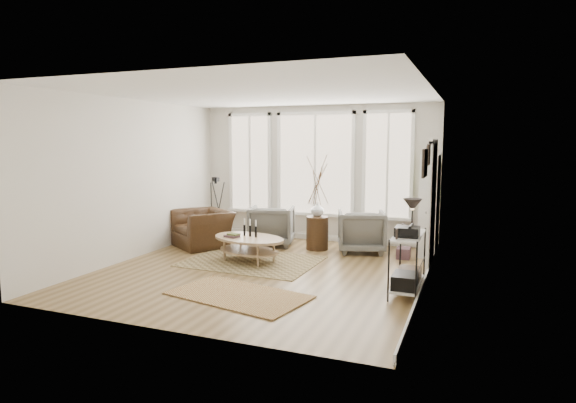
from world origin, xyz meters
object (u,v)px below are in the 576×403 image
at_px(coffee_table, 248,243).
at_px(side_table, 317,205).
at_px(bookcase, 429,204).
at_px(accent_chair, 202,228).
at_px(armchair_left, 272,225).
at_px(armchair_right, 361,231).
at_px(low_shelf, 408,257).

relative_size(coffee_table, side_table, 0.86).
distance_m(bookcase, accent_chair, 4.52).
xyz_separation_m(coffee_table, accent_chair, (-1.44, 0.81, 0.02)).
distance_m(armchair_left, side_table, 1.11).
height_order(coffee_table, armchair_right, armchair_right).
relative_size(coffee_table, accent_chair, 1.39).
xyz_separation_m(armchair_left, side_table, (1.01, -0.05, 0.48)).
distance_m(coffee_table, accent_chair, 1.66).
relative_size(low_shelf, coffee_table, 0.82).
xyz_separation_m(low_shelf, armchair_left, (-3.05, 2.19, -0.10)).
distance_m(bookcase, side_table, 2.13).
xyz_separation_m(bookcase, armchair_right, (-1.23, -0.27, -0.55)).
bearing_deg(armchair_left, low_shelf, 129.22).
distance_m(low_shelf, armchair_left, 3.76).
bearing_deg(low_shelf, bookcase, 88.72).
bearing_deg(armchair_right, armchair_left, -15.53).
height_order(bookcase, low_shelf, bookcase).
xyz_separation_m(low_shelf, accent_chair, (-4.32, 1.56, -0.14)).
relative_size(bookcase, coffee_table, 1.30).
xyz_separation_m(armchair_right, side_table, (-0.86, -0.10, 0.48)).
relative_size(bookcase, side_table, 1.12).
bearing_deg(accent_chair, armchair_left, 60.11).
bearing_deg(armchair_right, coffee_table, 24.20).
height_order(low_shelf, coffee_table, low_shelf).
relative_size(low_shelf, armchair_right, 1.45).
relative_size(side_table, accent_chair, 1.62).
bearing_deg(armchair_left, side_table, 162.21).
xyz_separation_m(bookcase, armchair_left, (-3.10, -0.33, -0.55)).
distance_m(bookcase, coffee_table, 3.49).
height_order(bookcase, coffee_table, bookcase).
relative_size(armchair_left, side_table, 0.49).
height_order(low_shelf, armchair_right, low_shelf).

